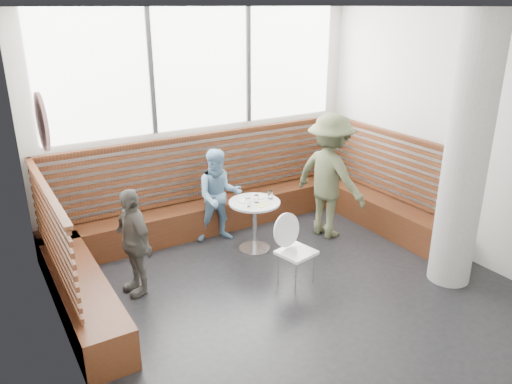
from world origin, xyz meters
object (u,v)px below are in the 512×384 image
cafe_chair (293,244)px  child_left (133,242)px  child_back (219,196)px  adult_man (330,176)px  cafe_table (255,215)px  concrete_column (466,156)px

cafe_chair → child_left: 1.89m
cafe_chair → child_back: size_ratio=0.65×
cafe_chair → child_left: (-1.71, 0.79, 0.13)m
adult_man → child_back: bearing=53.2°
cafe_table → child_back: (-0.27, 0.53, 0.16)m
cafe_chair → adult_man: (1.23, 0.86, 0.40)m
cafe_chair → child_left: size_ratio=0.68×
child_left → concrete_column: bearing=53.6°
cafe_table → child_back: size_ratio=0.53×
concrete_column → adult_man: concrete_column is taller
cafe_table → cafe_chair: 0.99m
cafe_chair → cafe_table: bearing=75.3°
cafe_chair → child_back: 1.55m
adult_man → child_left: size_ratio=1.40×
cafe_chair → adult_man: bearing=23.0°
concrete_column → adult_man: size_ratio=1.76×
cafe_table → adult_man: size_ratio=0.39×
cafe_table → concrete_column: bearing=-49.1°
concrete_column → cafe_chair: size_ratio=3.63×
cafe_table → cafe_chair: (-0.05, -0.99, 0.00)m
concrete_column → cafe_chair: 2.24m
concrete_column → cafe_table: (-1.67, 1.93, -1.08)m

